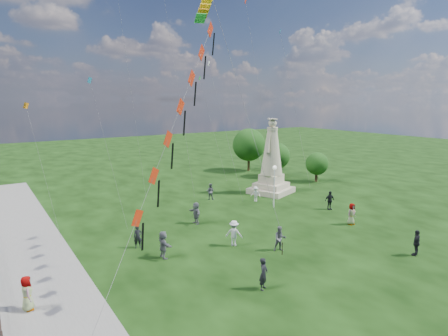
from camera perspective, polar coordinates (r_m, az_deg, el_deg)
ground at (r=59.75m, az=30.43°, el=-1.54°), size 106.50×160.00×0.60m
waterfront at (r=26.29m, az=-29.17°, el=-14.89°), size 200.00×200.00×1.51m
statue at (r=42.84m, az=7.26°, el=0.41°), size 5.32×5.32×8.49m
lamppost at (r=37.05m, az=7.69°, el=-1.43°), size 0.39×0.39×4.23m
tree_row at (r=53.94m, az=6.13°, el=2.77°), size 6.66×14.81×6.36m
person_0 at (r=21.97m, az=6.05°, el=-15.72°), size 0.81×0.73×1.87m
person_1 at (r=27.15m, az=8.53°, el=-10.61°), size 1.02×0.86×1.81m
person_2 at (r=27.76m, az=1.53°, el=-9.90°), size 1.31×1.32×1.91m
person_3 at (r=29.27m, az=27.28°, el=-10.09°), size 1.17×0.77×1.83m
person_4 at (r=34.01m, az=18.85°, el=-6.65°), size 0.95×0.62×1.87m
person_5 at (r=26.06m, az=-9.23°, el=-11.45°), size 0.81×1.78×1.89m
person_6 at (r=28.10m, az=-13.00°, el=-10.17°), size 0.70×0.56×1.68m
person_7 at (r=40.14m, az=-2.12°, el=-3.60°), size 0.98×0.97×1.75m
person_8 at (r=39.59m, az=4.85°, el=-3.95°), size 1.03×1.14×1.59m
person_9 at (r=37.93m, az=15.80°, el=-4.76°), size 1.16×0.74×1.83m
person_10 at (r=22.18m, az=-27.80°, el=-16.76°), size 0.55×0.89×1.80m
person_11 at (r=32.53m, az=-4.30°, el=-6.85°), size 0.84×1.80×1.91m
red_kite_train at (r=22.08m, az=-6.76°, el=8.38°), size 11.83×9.35×15.83m
small_kites at (r=42.47m, az=-6.08°, el=15.58°), size 29.62×15.56×27.85m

